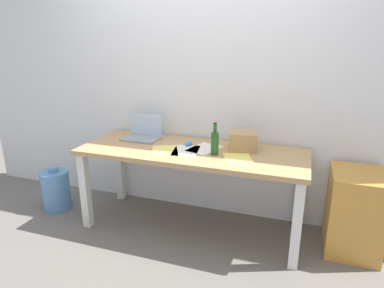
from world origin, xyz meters
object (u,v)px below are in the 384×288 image
at_px(computer_mouse, 189,143).
at_px(laptop_left, 142,134).
at_px(filing_cabinet, 354,212).
at_px(desk, 192,160).
at_px(beer_bottle, 215,142).
at_px(water_cooler_jug, 56,190).
at_px(cardboard_box, 243,141).

bearing_deg(computer_mouse, laptop_left, 168.90).
bearing_deg(filing_cabinet, laptop_left, 178.31).
bearing_deg(filing_cabinet, desk, -175.83).
xyz_separation_m(desk, filing_cabinet, (1.33, 0.10, -0.32)).
distance_m(desk, computer_mouse, 0.17).
xyz_separation_m(beer_bottle, water_cooler_jug, (-1.62, -0.05, -0.65)).
bearing_deg(computer_mouse, filing_cabinet, -5.79).
relative_size(water_cooler_jug, filing_cabinet, 0.67).
relative_size(desk, beer_bottle, 7.17).
bearing_deg(water_cooler_jug, laptop_left, 16.78).
bearing_deg(beer_bottle, desk, 164.63).
bearing_deg(water_cooler_jug, beer_bottle, 1.68).
xyz_separation_m(cardboard_box, filing_cabinet, (0.92, -0.03, -0.49)).
xyz_separation_m(desk, cardboard_box, (0.41, 0.13, 0.17)).
height_order(desk, cardboard_box, cardboard_box).
relative_size(cardboard_box, water_cooler_jug, 0.49).
xyz_separation_m(desk, beer_bottle, (0.22, -0.06, 0.20)).
bearing_deg(laptop_left, computer_mouse, -5.64).
distance_m(desk, laptop_left, 0.59).
relative_size(laptop_left, water_cooler_jug, 0.75).
height_order(laptop_left, water_cooler_jug, laptop_left).
distance_m(laptop_left, filing_cabinet, 1.93).
bearing_deg(filing_cabinet, computer_mouse, 179.67).
height_order(desk, beer_bottle, beer_bottle).
xyz_separation_m(desk, water_cooler_jug, (-1.41, -0.11, -0.45)).
xyz_separation_m(computer_mouse, filing_cabinet, (1.40, -0.01, -0.43)).
bearing_deg(beer_bottle, cardboard_box, 44.51).
relative_size(beer_bottle, cardboard_box, 1.23).
relative_size(beer_bottle, water_cooler_jug, 0.61).
height_order(desk, water_cooler_jug, desk).
bearing_deg(laptop_left, desk, -15.54).
relative_size(desk, computer_mouse, 19.30).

